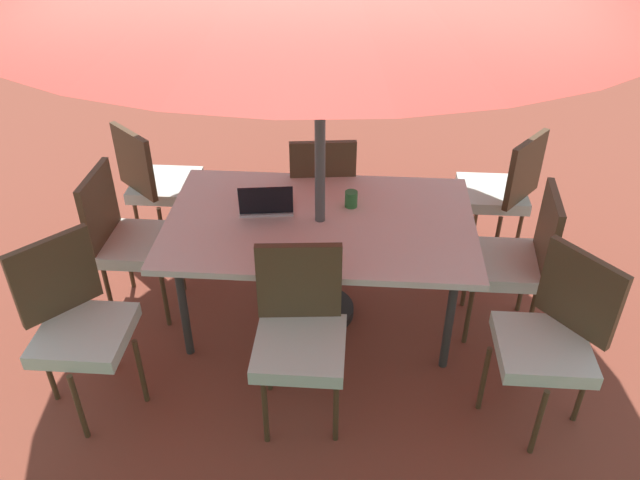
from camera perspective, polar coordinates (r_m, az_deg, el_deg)
name	(u,v)px	position (r m, az deg, el deg)	size (l,w,h in m)	color
ground_plane	(320,314)	(4.25, 0.00, -6.63)	(10.00, 10.00, 0.02)	brown
dining_table	(320,226)	(3.83, 0.00, 1.21)	(1.83, 1.13, 0.73)	silver
chair_southwest	(501,189)	(4.66, 15.80, 4.42)	(0.58, 0.58, 0.98)	silver
chair_west	(516,256)	(3.98, 17.05, -1.41)	(0.48, 0.47, 0.98)	silver
chair_northeast	(76,320)	(3.60, -20.86, -6.65)	(0.59, 0.59, 0.98)	silver
chair_northwest	(553,334)	(3.49, 20.00, -7.89)	(0.59, 0.58, 0.98)	silver
chair_south	(322,188)	(4.49, 0.14, 4.62)	(0.48, 0.49, 0.98)	silver
chair_southeast	(157,180)	(4.73, -14.31, 5.16)	(0.59, 0.59, 0.98)	silver
chair_east	(128,236)	(4.16, -16.71, 0.38)	(0.46, 0.46, 0.98)	silver
chair_north	(300,330)	(3.31, -1.82, -8.03)	(0.47, 0.48, 0.98)	silver
laptop	(266,204)	(3.88, -4.79, 3.18)	(0.35, 0.29, 0.21)	#B7B7BC
cup	(351,199)	(3.92, 2.79, 3.66)	(0.08, 0.08, 0.10)	#286B33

